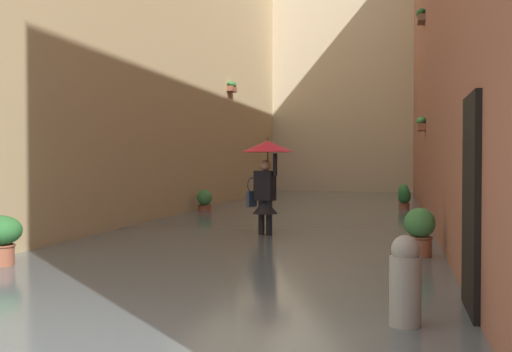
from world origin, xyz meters
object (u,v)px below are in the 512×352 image
(potted_plant_far_right, at_px, (205,202))
(potted_plant_mid_left, at_px, (404,196))
(potted_plant_near_left, at_px, (404,199))
(mooring_bollard, at_px, (405,286))
(potted_plant_far_left, at_px, (420,232))
(person_wading, at_px, (266,168))

(potted_plant_far_right, height_order, potted_plant_mid_left, potted_plant_mid_left)
(potted_plant_mid_left, distance_m, potted_plant_near_left, 1.55)
(potted_plant_mid_left, xyz_separation_m, mooring_bollard, (0.13, 15.72, 0.03))
(potted_plant_far_right, distance_m, mooring_bollard, 13.30)
(mooring_bollard, bearing_deg, potted_plant_near_left, -90.58)
(potted_plant_near_left, bearing_deg, potted_plant_far_left, 90.71)
(potted_plant_far_left, relative_size, potted_plant_far_right, 1.17)
(person_wading, xyz_separation_m, potted_plant_far_left, (-2.85, 2.23, -0.95))
(potted_plant_far_left, distance_m, mooring_bollard, 4.29)
(potted_plant_far_left, xyz_separation_m, potted_plant_near_left, (0.12, -9.89, -0.08))
(person_wading, height_order, potted_plant_far_left, person_wading)
(potted_plant_far_left, xyz_separation_m, potted_plant_far_right, (5.83, -7.80, -0.10))
(person_wading, height_order, potted_plant_mid_left, person_wading)
(potted_plant_near_left, xyz_separation_m, mooring_bollard, (0.14, 14.17, 0.06))
(potted_plant_mid_left, bearing_deg, potted_plant_far_left, 90.67)
(person_wading, xyz_separation_m, potted_plant_far_right, (2.98, -5.57, -1.05))
(person_wading, bearing_deg, potted_plant_far_left, 142.01)
(potted_plant_far_right, bearing_deg, mooring_bollard, 114.73)
(person_wading, bearing_deg, potted_plant_far_right, -61.84)
(potted_plant_far_right, height_order, mooring_bollard, mooring_bollard)
(person_wading, relative_size, mooring_bollard, 2.23)
(mooring_bollard, bearing_deg, person_wading, -68.36)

